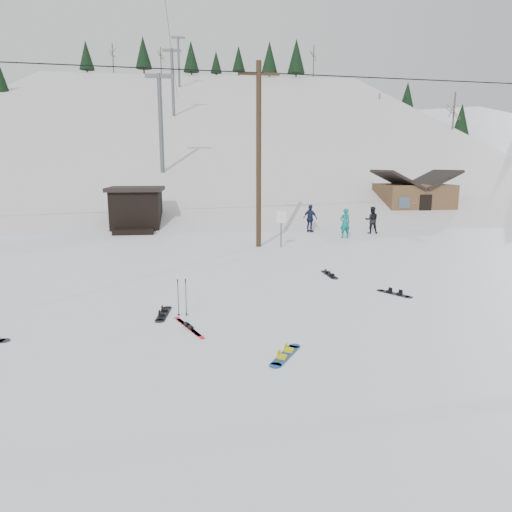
{
  "coord_description": "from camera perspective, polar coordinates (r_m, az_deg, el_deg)",
  "views": [
    {
      "loc": [
        -0.86,
        -8.93,
        4.12
      ],
      "look_at": [
        0.74,
        4.55,
        1.4
      ],
      "focal_mm": 32.0,
      "sensor_mm": 36.0,
      "label": 1
    }
  ],
  "objects": [
    {
      "name": "skier_teal",
      "position": [
        26.59,
        11.06,
        4.04
      ],
      "size": [
        0.68,
        0.5,
        1.69
      ],
      "primitive_type": "imported",
      "rotation": [
        0.0,
        0.0,
        3.31
      ],
      "color": "#0B6E65",
      "rests_on": "ground"
    },
    {
      "name": "ski_slope",
      "position": [
        65.93,
        -5.84,
        -2.9
      ],
      "size": [
        60.0,
        85.24,
        65.97
      ],
      "primitive_type": "cube",
      "rotation": [
        0.31,
        0.0,
        0.0
      ],
      "color": "silver",
      "rests_on": "ground"
    },
    {
      "name": "board_scatter_b",
      "position": [
        13.13,
        -11.48,
        -7.07
      ],
      "size": [
        0.38,
        1.41,
        0.1
      ],
      "rotation": [
        0.0,
        0.0,
        1.47
      ],
      "color": "black",
      "rests_on": "ground"
    },
    {
      "name": "ski_poles",
      "position": [
        12.77,
        -9.22,
        -5.1
      ],
      "size": [
        0.29,
        0.08,
        1.05
      ],
      "color": "black",
      "rests_on": "ground"
    },
    {
      "name": "trail_sign",
      "position": [
        23.03,
        3.18,
        4.21
      ],
      "size": [
        0.5,
        0.09,
        1.85
      ],
      "color": "#595B60",
      "rests_on": "ground"
    },
    {
      "name": "skier_pink",
      "position": [
        34.74,
        18.96,
        5.25
      ],
      "size": [
        1.13,
        0.75,
        1.64
      ],
      "primitive_type": "imported",
      "rotation": [
        0.0,
        0.0,
        3.29
      ],
      "color": "#C14462",
      "rests_on": "ground"
    },
    {
      "name": "lift_tower_mid",
      "position": [
        59.89,
        -10.38,
        20.98
      ],
      "size": [
        2.2,
        0.36,
        8.0
      ],
      "color": "#595B60",
      "rests_on": "ski_slope"
    },
    {
      "name": "ridge_right",
      "position": [
        72.19,
        26.0,
        -1.94
      ],
      "size": [
        45.66,
        93.98,
        54.59
      ],
      "primitive_type": "cube",
      "rotation": [
        0.21,
        -0.05,
        -0.12
      ],
      "color": "white",
      "rests_on": "ground"
    },
    {
      "name": "utility_pole",
      "position": [
        23.11,
        0.34,
        12.71
      ],
      "size": [
        2.0,
        0.26,
        9.0
      ],
      "color": "#3A2819",
      "rests_on": "ground"
    },
    {
      "name": "skier_navy",
      "position": [
        28.61,
        6.81,
        4.69
      ],
      "size": [
        0.98,
        1.03,
        1.71
      ],
      "primitive_type": "imported",
      "rotation": [
        0.0,
        0.0,
        2.3
      ],
      "color": "#192040",
      "rests_on": "ground"
    },
    {
      "name": "board_scatter_d",
      "position": [
        15.51,
        16.9,
        -4.48
      ],
      "size": [
        0.84,
        1.11,
        0.09
      ],
      "rotation": [
        0.0,
        0.0,
        -0.96
      ],
      "color": "black",
      "rests_on": "ground"
    },
    {
      "name": "treeline_right",
      "position": [
        63.0,
        29.23,
        6.14
      ],
      "size": [
        20.0,
        60.0,
        10.0
      ],
      "primitive_type": null,
      "color": "black",
      "rests_on": "ground"
    },
    {
      "name": "lift_hut",
      "position": [
        30.28,
        -14.69,
        5.73
      ],
      "size": [
        3.4,
        4.1,
        2.75
      ],
      "color": "black",
      "rests_on": "ground"
    },
    {
      "name": "lift_tower_far",
      "position": [
        80.74,
        -9.64,
        23.13
      ],
      "size": [
        2.2,
        0.36,
        8.0
      ],
      "color": "#595B60",
      "rests_on": "ski_slope"
    },
    {
      "name": "skier_dark",
      "position": [
        28.73,
        14.27,
        4.38
      ],
      "size": [
        0.92,
        0.8,
        1.64
      ],
      "primitive_type": "imported",
      "rotation": [
        0.0,
        0.0,
        2.9
      ],
      "color": "black",
      "rests_on": "ground"
    },
    {
      "name": "lift_tower_near",
      "position": [
        39.23,
        -11.84,
        16.56
      ],
      "size": [
        2.2,
        0.36,
        8.0
      ],
      "color": "#595B60",
      "rests_on": "ski_slope"
    },
    {
      "name": "hero_snowboard",
      "position": [
        10.25,
        3.71,
        -12.22
      ],
      "size": [
        0.87,
        1.23,
        0.1
      ],
      "rotation": [
        0.0,
        0.0,
        1.01
      ],
      "color": "navy",
      "rests_on": "ground"
    },
    {
      "name": "treeline_crest",
      "position": [
        95.02,
        -6.33,
        8.76
      ],
      "size": [
        50.0,
        6.0,
        10.0
      ],
      "primitive_type": null,
      "color": "black",
      "rests_on": "ski_slope"
    },
    {
      "name": "cabin",
      "position": [
        36.64,
        19.02,
        6.58
      ],
      "size": [
        5.39,
        4.4,
        3.77
      ],
      "color": "brown",
      "rests_on": "ground"
    },
    {
      "name": "board_scatter_f",
      "position": [
        17.58,
        9.17,
        -2.28
      ],
      "size": [
        0.35,
        1.43,
        0.1
      ],
      "rotation": [
        0.0,
        0.0,
        1.64
      ],
      "color": "black",
      "rests_on": "ground"
    },
    {
      "name": "ground",
      "position": [
        9.87,
        -1.2,
        -13.34
      ],
      "size": [
        200.0,
        200.0,
        0.0
      ],
      "primitive_type": "plane",
      "color": "white",
      "rests_on": "ground"
    },
    {
      "name": "hero_skis",
      "position": [
        11.99,
        -8.42,
        -8.76
      ],
      "size": [
        0.83,
        1.71,
        0.09
      ],
      "rotation": [
        0.0,
        0.0,
        0.41
      ],
      "color": "red",
      "rests_on": "ground"
    }
  ]
}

